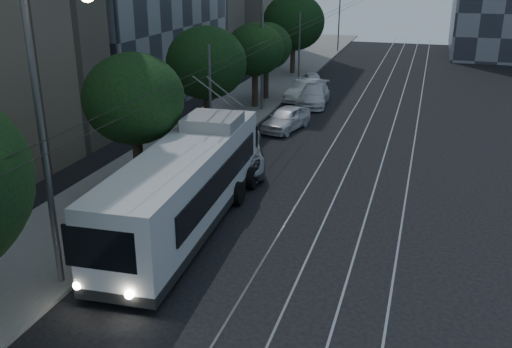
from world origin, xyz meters
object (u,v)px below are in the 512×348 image
Objects in this scene: trolleybus at (187,184)px; car_white_a at (286,118)px; streetlamp_far at (268,31)px; car_white_d at (313,81)px; streetlamp_near at (51,112)px; pickup_silver at (233,151)px; car_white_b at (313,95)px; car_white_c at (305,90)px.

car_white_a is at bearing 85.55° from trolleybus.
streetlamp_far is (-2.38, 4.14, 4.73)m from car_white_a.
streetlamp_far is (-1.43, -8.58, 4.84)m from car_white_d.
streetlamp_near reaches higher than car_white_a.
pickup_silver is 14.51m from car_white_b.
car_white_c is 0.50× the size of streetlamp_near.
car_white_a reaches higher than car_white_d.
streetlamp_near is at bearing -115.34° from pickup_silver.
car_white_c is (0.25, 15.65, -0.11)m from pickup_silver.
trolleybus is 22.46m from car_white_c.
pickup_silver is 1.51× the size of car_white_a.
trolleybus is 21.28m from car_white_b.
car_white_d is (-0.12, 20.27, -0.28)m from pickup_silver.
car_white_a is (0.32, 14.34, -1.00)m from trolleybus.
car_white_a is at bearing -60.14° from streetlamp_far.
streetlamp_far reaches higher than pickup_silver.
car_white_b is at bearing 85.19° from trolleybus.
car_white_c is (-0.25, 22.44, -0.94)m from trolleybus.
car_white_a is 1.17× the size of car_white_d.
trolleybus is at bearing 71.69° from streetlamp_near.
pickup_silver is 0.68× the size of streetlamp_near.
trolleybus is at bearing -105.17° from pickup_silver.
trolleybus is 27.09m from car_white_d.
streetlamp_far is at bearing 132.46° from car_white_a.
car_white_a is 8.12m from car_white_c.
streetlamp_near reaches higher than streetlamp_far.
trolleybus reaches higher than car_white_b.
pickup_silver is at bearing -81.80° from car_white_c.
streetlamp_far reaches higher than car_white_b.
pickup_silver reaches higher than car_white_a.
streetlamp_far is (-1.55, 11.69, 4.56)m from pickup_silver.
car_white_a is 0.45× the size of streetlamp_near.
trolleybus is 2.65× the size of car_white_c.
streetlamp_far is at bearing 78.10° from pickup_silver.
trolleybus reaches higher than car_white_c.
car_white_b is at bearing 100.21° from car_white_a.
pickup_silver is 1.35× the size of car_white_c.
pickup_silver is at bearing -111.13° from car_white_d.
streetlamp_far is at bearing -120.91° from car_white_d.
car_white_c is at bearing 65.53° from streetlamp_far.
car_white_a is at bearing -76.80° from car_white_c.
trolleybus is 6.88m from streetlamp_near.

